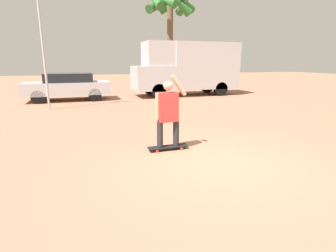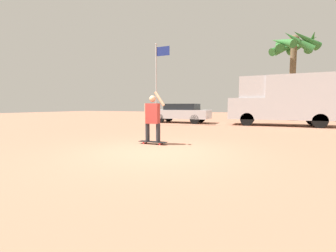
# 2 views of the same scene
# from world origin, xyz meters

# --- Properties ---
(ground_plane) EXTENTS (80.00, 80.00, 0.00)m
(ground_plane) POSITION_xyz_m (0.00, 0.00, 0.00)
(ground_plane) COLOR #A36B51
(skateboard) EXTENTS (0.95, 0.23, 0.09)m
(skateboard) POSITION_xyz_m (-0.68, 1.10, 0.07)
(skateboard) COLOR black
(skateboard) RESTS_ON ground_plane
(person_skateboarder) EXTENTS (0.72, 0.22, 1.63)m
(person_skateboarder) POSITION_xyz_m (-0.68, 1.10, 0.93)
(person_skateboarder) COLOR #28282D
(person_skateboarder) RESTS_ON skateboard
(camper_van) EXTENTS (6.29, 2.08, 3.11)m
(camper_van) POSITION_xyz_m (3.77, 10.55, 1.69)
(camper_van) COLOR black
(camper_van) RESTS_ON ground_plane
(parked_car_silver) EXTENTS (4.30, 1.86, 1.42)m
(parked_car_silver) POSITION_xyz_m (-3.10, 10.48, 0.76)
(parked_car_silver) COLOR black
(parked_car_silver) RESTS_ON ground_plane
(palm_tree_near_van) EXTENTS (4.05, 4.12, 7.41)m
(palm_tree_near_van) POSITION_xyz_m (4.70, 16.71, 6.11)
(palm_tree_near_van) COLOR brown
(palm_tree_near_van) RESTS_ON ground_plane
(flagpole) EXTENTS (0.98, 0.12, 5.22)m
(flagpole) POSITION_xyz_m (-3.71, 7.73, 3.03)
(flagpole) COLOR #B7B7BC
(flagpole) RESTS_ON ground_plane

